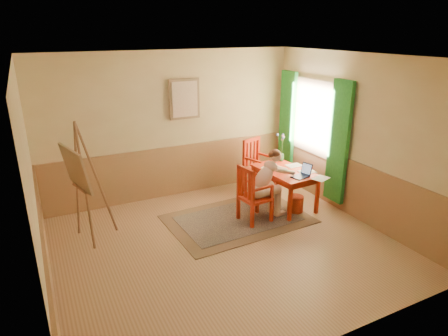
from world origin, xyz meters
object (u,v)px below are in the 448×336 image
chair_back (257,166)px  laptop (302,174)px  easel (79,173)px  chair_left (253,195)px  table (285,174)px  figure (267,182)px

chair_back → laptop: 1.28m
laptop → easel: (-3.58, 0.74, 0.37)m
chair_left → easel: easel is taller
table → figure: bearing=-154.4°
chair_back → figure: size_ratio=0.88×
figure → easel: bearing=168.5°
laptop → figure: bearing=167.3°
table → chair_left: (-0.84, -0.29, -0.12)m
chair_back → figure: 1.22m
chair_back → chair_left: bearing=-124.4°
table → easel: size_ratio=0.65×
chair_back → laptop: bearing=-83.3°
table → laptop: laptop is taller
table → chair_back: bearing=94.3°
chair_left → easel: bearing=166.7°
table → chair_left: chair_left is taller
chair_back → figure: figure is taller
chair_left → figure: 0.34m
laptop → easel: 3.67m
figure → chair_left: bearing=-174.8°
chair_back → laptop: (0.15, -1.25, 0.22)m
chair_left → easel: 2.79m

